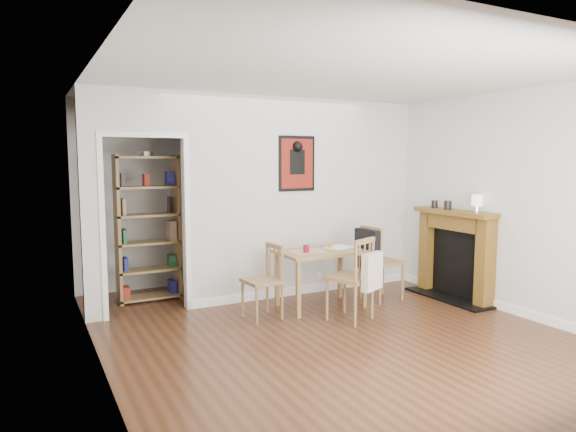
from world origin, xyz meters
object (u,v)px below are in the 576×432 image
ceramic_jar_a (448,205)px  red_glass (306,249)px  fireplace (456,251)px  mantel_lamp (477,201)px  orange_fruit (330,245)px  chair_right (381,261)px  chair_front (351,278)px  notebook (339,247)px  dining_table (321,257)px  chair_left (262,282)px  ceramic_jar_b (435,204)px  bookshelf (148,229)px

ceramic_jar_a → red_glass: bearing=170.3°
fireplace → mantel_lamp: 0.77m
fireplace → orange_fruit: (-1.58, 0.53, 0.12)m
chair_right → chair_front: (-0.82, -0.53, -0.02)m
fireplace → ceramic_jar_a: (-0.08, 0.08, 0.60)m
ceramic_jar_a → orange_fruit: bearing=163.4°
chair_right → notebook: size_ratio=3.02×
dining_table → chair_right: (0.85, -0.07, -0.12)m
chair_left → red_glass: size_ratio=8.95×
fireplace → ceramic_jar_b: size_ratio=12.22×
red_glass → orange_fruit: red_glass is taller
notebook → ceramic_jar_b: size_ratio=3.12×
fireplace → notebook: bearing=160.8°
chair_front → mantel_lamp: mantel_lamp is taller
chair_front → fireplace: bearing=4.8°
red_glass → orange_fruit: bearing=16.0°
chair_left → orange_fruit: size_ratio=11.61×
chair_right → chair_front: bearing=-147.2°
orange_fruit → notebook: 0.12m
dining_table → notebook: bearing=10.8°
chair_right → mantel_lamp: bearing=-39.9°
red_glass → ceramic_jar_a: size_ratio=0.82×
chair_left → fireplace: bearing=-8.0°
dining_table → ceramic_jar_b: ceramic_jar_b is taller
chair_left → notebook: (1.12, 0.14, 0.29)m
dining_table → chair_right: size_ratio=1.07×
ceramic_jar_b → red_glass: bearing=177.7°
chair_front → orange_fruit: bearing=77.6°
chair_right → ceramic_jar_b: size_ratio=9.44×
bookshelf → ceramic_jar_a: size_ratio=16.25×
ceramic_jar_a → ceramic_jar_b: (0.01, 0.25, -0.01)m
fireplace → chair_right: bearing=157.4°
chair_right → orange_fruit: (-0.67, 0.15, 0.24)m
fireplace → notebook: fireplace is taller
orange_fruit → notebook: (0.11, -0.02, -0.03)m
dining_table → fireplace: fireplace is taller
chair_right → orange_fruit: bearing=167.6°
chair_front → orange_fruit: size_ratio=13.00×
chair_left → red_glass: (0.60, 0.04, 0.33)m
notebook → red_glass: bearing=-169.0°
red_glass → ceramic_jar_a: 2.00m
orange_fruit → ceramic_jar_a: 1.63m
red_glass → mantel_lamp: (1.96, -0.76, 0.54)m
chair_front → fireplace: 1.74m
chair_left → chair_right: (1.68, 0.01, 0.08)m
red_glass → fireplace: bearing=-11.6°
fireplace → orange_fruit: size_ratio=17.10×
dining_table → chair_left: size_ratio=1.21×
chair_right → bookshelf: (-2.64, 1.38, 0.42)m
bookshelf → mantel_lamp: 4.12m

